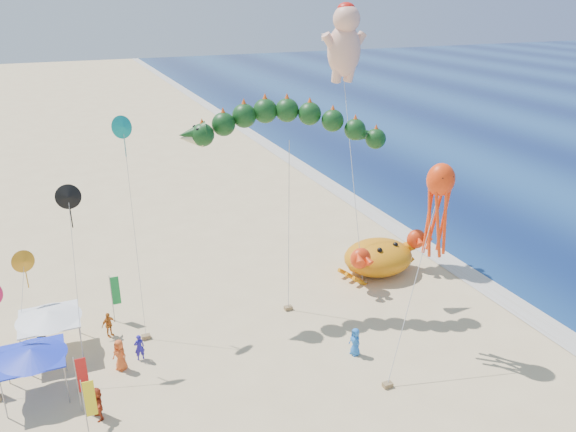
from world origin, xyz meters
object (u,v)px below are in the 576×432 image
Objects in this scene: crab_inflatable at (379,256)px; dragon_kite at (286,131)px; canopy_blue at (31,353)px; canopy_white at (48,316)px; cherub_kite at (345,41)px; octopus_kite at (438,203)px.

dragon_kite is (-7.74, -0.99, 10.20)m from crab_inflatable.
canopy_blue is 3.57m from canopy_white.
cherub_kite is 26.40m from canopy_white.
crab_inflatable is 0.38× the size of cherub_kite.
octopus_kite reaches higher than canopy_white.
dragon_kite is at bearing 1.21° from canopy_white.
crab_inflatable is at bearing 11.60° from canopy_blue.
cherub_kite is at bearing 83.83° from octopus_kite.
cherub_kite is (7.07, 6.18, 4.51)m from dragon_kite.
cherub_kite reaches higher than dragon_kite.
dragon_kite is 9.91m from octopus_kite.
crab_inflatable is 0.54× the size of dragon_kite.
dragon_kite reaches higher than octopus_kite.
canopy_blue is at bearing 169.42° from octopus_kite.
dragon_kite is 10.42m from cherub_kite.
canopy_blue is (-22.52, -9.95, -13.63)m from cherub_kite.
crab_inflatable is 22.39m from canopy_white.
canopy_white is (-22.32, -1.29, 1.09)m from crab_inflatable.
octopus_kite is (5.57, -7.70, -2.79)m from dragon_kite.
octopus_kite is at bearing -20.14° from canopy_white.
canopy_blue is (-15.45, -3.77, -9.11)m from dragon_kite.
canopy_blue and canopy_white have the same top height.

